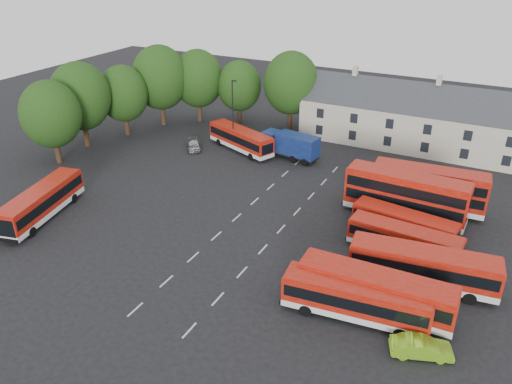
# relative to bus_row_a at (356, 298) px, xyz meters

# --- Properties ---
(ground) EXTENTS (140.00, 140.00, 0.00)m
(ground) POSITION_rel_bus_row_a_xyz_m (-15.24, 7.12, -1.84)
(ground) COLOR black
(ground) RESTS_ON ground
(lane_markings) EXTENTS (5.15, 33.80, 0.01)m
(lane_markings) POSITION_rel_bus_row_a_xyz_m (-12.74, 9.12, -1.84)
(lane_markings) COLOR beige
(lane_markings) RESTS_ON ground
(treeline) EXTENTS (29.92, 32.59, 12.01)m
(treeline) POSITION_rel_bus_row_a_xyz_m (-35.98, 26.49, 4.84)
(treeline) COLOR black
(treeline) RESTS_ON ground
(terrace_houses) EXTENTS (35.70, 7.13, 10.06)m
(terrace_houses) POSITION_rel_bus_row_a_xyz_m (-1.24, 37.12, 2.02)
(terrace_houses) COLOR beige
(terrace_houses) RESTS_ON ground
(bus_row_a) EXTENTS (11.05, 3.63, 3.07)m
(bus_row_a) POSITION_rel_bus_row_a_xyz_m (0.00, 0.00, 0.00)
(bus_row_a) COLOR silver
(bus_row_a) RESTS_ON ground
(bus_row_b) EXTENTS (11.79, 2.96, 3.32)m
(bus_row_b) POSITION_rel_bus_row_a_xyz_m (1.01, 1.47, 0.15)
(bus_row_b) COLOR silver
(bus_row_b) RESTS_ON ground
(bus_row_c) EXTENTS (11.91, 4.08, 3.30)m
(bus_row_c) POSITION_rel_bus_row_a_xyz_m (3.63, 6.34, 0.14)
(bus_row_c) COLOR silver
(bus_row_c) RESTS_ON ground
(bus_row_d) EXTENTS (10.03, 2.99, 2.80)m
(bus_row_d) POSITION_rel_bus_row_a_xyz_m (1.33, 10.08, -0.16)
(bus_row_d) COLOR silver
(bus_row_d) RESTS_ON ground
(bus_row_e) EXTENTS (9.94, 3.60, 2.75)m
(bus_row_e) POSITION_rel_bus_row_a_xyz_m (0.69, 12.92, -0.19)
(bus_row_e) COLOR silver
(bus_row_e) RESTS_ON ground
(bus_dd_south) EXTENTS (12.04, 3.20, 4.90)m
(bus_dd_south) POSITION_rel_bus_row_a_xyz_m (-0.11, 16.74, 0.95)
(bus_dd_south) COLOR silver
(bus_dd_south) RESTS_ON ground
(bus_dd_north) EXTENTS (11.52, 3.45, 4.66)m
(bus_dd_north) POSITION_rel_bus_row_a_xyz_m (1.57, 19.81, 0.81)
(bus_dd_north) COLOR silver
(bus_dd_north) RESTS_ON ground
(bus_west) EXTENTS (5.00, 11.43, 3.15)m
(bus_west) POSITION_rel_bus_row_a_xyz_m (-32.78, 0.19, 0.05)
(bus_west) COLOR silver
(bus_west) RESTS_ON ground
(bus_north) EXTENTS (10.76, 6.18, 3.00)m
(bus_north) POSITION_rel_bus_row_a_xyz_m (-23.60, 25.27, -0.04)
(bus_north) COLOR silver
(bus_north) RESTS_ON ground
(box_truck) EXTENTS (7.90, 3.49, 3.34)m
(box_truck) POSITION_rel_bus_row_a_xyz_m (-16.62, 25.93, 0.03)
(box_truck) COLOR black
(box_truck) RESTS_ON ground
(silver_car) EXTENTS (3.91, 4.31, 1.42)m
(silver_car) POSITION_rel_bus_row_a_xyz_m (-29.65, 22.91, -1.13)
(silver_car) COLOR #A7A9AF
(silver_car) RESTS_ON ground
(lime_car) EXTENTS (4.44, 2.81, 1.38)m
(lime_car) POSITION_rel_bus_row_a_xyz_m (5.18, -1.63, -1.15)
(lime_car) COLOR #79BA1C
(lime_car) RESTS_ON ground
(lamppost) EXTENTS (0.66, 0.25, 9.55)m
(lamppost) POSITION_rel_bus_row_a_xyz_m (-24.59, 25.03, 3.25)
(lamppost) COLOR black
(lamppost) RESTS_ON ground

